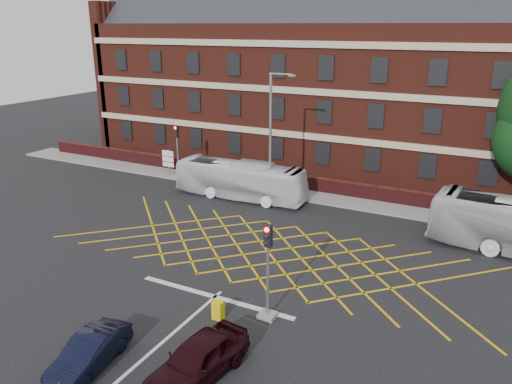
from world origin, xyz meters
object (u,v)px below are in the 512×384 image
at_px(car_maroon, 198,359).
at_px(utility_cabinet, 218,310).
at_px(bus_left, 240,180).
at_px(direction_signs, 168,159).
at_px(street_lamp, 271,161).
at_px(traffic_light_far, 178,156).
at_px(traffic_light_near, 268,281).
at_px(car_navy, 89,352).

xyz_separation_m(car_maroon, utility_cabinet, (-1.33, 3.50, -0.34)).
height_order(bus_left, direction_signs, bus_left).
bearing_deg(bus_left, street_lamp, -91.09).
bearing_deg(utility_cabinet, bus_left, 115.69).
bearing_deg(bus_left, car_maroon, -156.18).
xyz_separation_m(car_maroon, traffic_light_far, (-15.12, 19.79, 1.02)).
distance_m(traffic_light_near, direction_signs, 22.54).
relative_size(direction_signs, utility_cabinet, 2.71).
relative_size(traffic_light_near, direction_signs, 1.94).
height_order(car_maroon, traffic_light_far, traffic_light_far).
xyz_separation_m(traffic_light_far, direction_signs, (-0.97, -0.00, -0.39)).
xyz_separation_m(bus_left, utility_cabinet, (6.79, -14.11, -0.94)).
bearing_deg(street_lamp, direction_signs, 168.17).
relative_size(car_navy, street_lamp, 0.42).
height_order(car_maroon, traffic_light_near, traffic_light_near).
distance_m(car_maroon, traffic_light_near, 4.67).
relative_size(bus_left, traffic_light_near, 2.27).
relative_size(car_maroon, traffic_light_near, 1.03).
bearing_deg(car_navy, car_maroon, 11.03).
relative_size(car_maroon, traffic_light_far, 1.03).
distance_m(car_maroon, street_lamp, 18.64).
height_order(car_navy, car_maroon, car_maroon).
bearing_deg(utility_cabinet, car_navy, -117.37).
xyz_separation_m(bus_left, car_maroon, (8.11, -17.61, -0.60)).
distance_m(bus_left, street_lamp, 2.99).
distance_m(bus_left, traffic_light_far, 7.35).
bearing_deg(direction_signs, traffic_light_near, -42.60).
xyz_separation_m(car_navy, utility_cabinet, (2.50, 4.83, -0.21)).
bearing_deg(bus_left, direction_signs, 73.84).
xyz_separation_m(car_maroon, direction_signs, (-16.09, 19.79, 0.63)).
xyz_separation_m(street_lamp, utility_cabinet, (4.35, -14.10, -2.67)).
distance_m(car_maroon, traffic_light_far, 24.93).
relative_size(car_maroon, utility_cabinet, 5.40).
xyz_separation_m(traffic_light_near, utility_cabinet, (-1.82, -1.03, -1.36)).
height_order(bus_left, car_navy, bus_left).
distance_m(bus_left, car_navy, 19.43).
relative_size(traffic_light_far, street_lamp, 0.48).
relative_size(car_navy, car_maroon, 0.85).
bearing_deg(car_maroon, utility_cabinet, 118.37).
bearing_deg(bus_left, car_navy, -168.16).
distance_m(car_navy, traffic_light_near, 7.37).
distance_m(street_lamp, direction_signs, 10.78).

